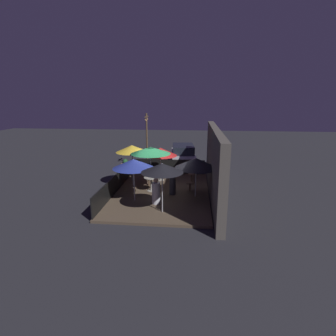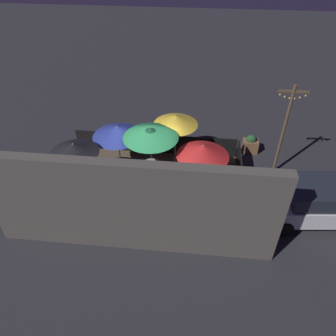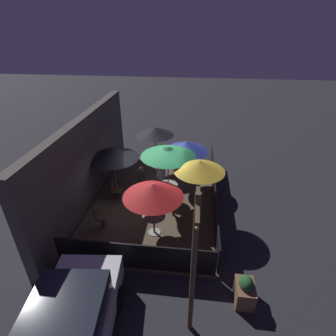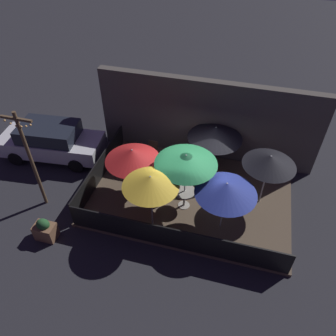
% 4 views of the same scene
% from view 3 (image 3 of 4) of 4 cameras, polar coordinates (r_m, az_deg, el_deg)
% --- Properties ---
extents(ground_plane, '(60.00, 60.00, 0.00)m').
position_cam_3_polar(ground_plane, '(11.42, -2.88, -6.92)').
color(ground_plane, '#26262B').
extents(patio_deck, '(7.54, 5.06, 0.12)m').
position_cam_3_polar(patio_deck, '(11.38, -2.89, -6.67)').
color(patio_deck, brown).
rests_on(patio_deck, ground_plane).
extents(building_wall, '(9.14, 0.36, 3.58)m').
position_cam_3_polar(building_wall, '(11.24, -17.12, 1.76)').
color(building_wall, '#4C4742').
rests_on(building_wall, ground_plane).
extents(fence_front, '(7.34, 0.05, 0.95)m').
position_cam_3_polar(fence_front, '(10.99, 9.98, -5.18)').
color(fence_front, black).
rests_on(fence_front, patio_deck).
extents(fence_side_left, '(0.05, 4.86, 0.95)m').
position_cam_3_polar(fence_side_left, '(8.28, -7.31, -18.52)').
color(fence_side_left, black).
rests_on(fence_side_left, patio_deck).
extents(patio_umbrella_0, '(2.13, 2.13, 2.45)m').
position_cam_3_polar(patio_umbrella_0, '(10.03, 0.03, 3.56)').
color(patio_umbrella_0, '#B2B2B7').
rests_on(patio_umbrella_0, patio_deck).
extents(patio_umbrella_1, '(2.02, 2.02, 2.04)m').
position_cam_3_polar(patio_umbrella_1, '(8.56, -3.29, -4.87)').
color(patio_umbrella_1, '#B2B2B7').
rests_on(patio_umbrella_1, patio_deck).
extents(patio_umbrella_2, '(1.84, 1.84, 2.24)m').
position_cam_3_polar(patio_umbrella_2, '(12.71, -2.84, 8.02)').
color(patio_umbrella_2, '#B2B2B7').
rests_on(patio_umbrella_2, patio_deck).
extents(patio_umbrella_3, '(2.02, 2.02, 2.11)m').
position_cam_3_polar(patio_umbrella_3, '(11.47, 3.86, 4.76)').
color(patio_umbrella_3, '#B2B2B7').
rests_on(patio_umbrella_3, patio_deck).
extents(patio_umbrella_4, '(2.17, 2.17, 2.04)m').
position_cam_3_polar(patio_umbrella_4, '(11.29, -11.88, 3.27)').
color(patio_umbrella_4, '#B2B2B7').
rests_on(patio_umbrella_4, patio_deck).
extents(patio_umbrella_5, '(1.83, 1.83, 2.38)m').
position_cam_3_polar(patio_umbrella_5, '(9.26, 6.88, 0.43)').
color(patio_umbrella_5, '#B2B2B7').
rests_on(patio_umbrella_5, patio_deck).
extents(dining_table_0, '(0.79, 0.79, 0.78)m').
position_cam_3_polar(dining_table_0, '(10.83, 0.03, -4.38)').
color(dining_table_0, '#9E998E').
rests_on(dining_table_0, patio_deck).
extents(dining_table_1, '(0.80, 0.80, 0.77)m').
position_cam_3_polar(dining_table_1, '(9.27, -3.08, -11.04)').
color(dining_table_1, '#9E998E').
rests_on(dining_table_1, patio_deck).
extents(patio_chair_0, '(0.42, 0.42, 0.93)m').
position_cam_3_polar(patio_chair_0, '(9.88, -14.55, -9.93)').
color(patio_chair_0, '#4C3828').
rests_on(patio_chair_0, patio_deck).
extents(patio_chair_1, '(0.44, 0.44, 0.92)m').
position_cam_3_polar(patio_chair_1, '(11.15, -11.32, -4.62)').
color(patio_chair_1, '#4C3828').
rests_on(patio_chair_1, patio_deck).
extents(patio_chair_2, '(0.50, 0.50, 0.96)m').
position_cam_3_polar(patio_chair_2, '(10.04, 1.18, -7.96)').
color(patio_chair_2, '#4C3828').
rests_on(patio_chair_2, patio_deck).
extents(patron_0, '(0.47, 0.47, 1.33)m').
position_cam_3_polar(patron_0, '(11.36, -5.82, -2.88)').
color(patron_0, '#333338').
rests_on(patron_0, patio_deck).
extents(patron_1, '(0.50, 0.50, 1.30)m').
position_cam_3_polar(patron_1, '(12.41, -1.48, 0.07)').
color(patron_1, silver).
rests_on(patron_1, patio_deck).
extents(planter_box, '(0.71, 0.49, 0.89)m').
position_cam_3_polar(planter_box, '(8.01, 16.38, -24.24)').
color(planter_box, brown).
rests_on(planter_box, ground_plane).
extents(light_post, '(1.10, 0.12, 4.04)m').
position_cam_3_polar(light_post, '(5.85, 5.61, -20.08)').
color(light_post, brown).
rests_on(light_post, ground_plane).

